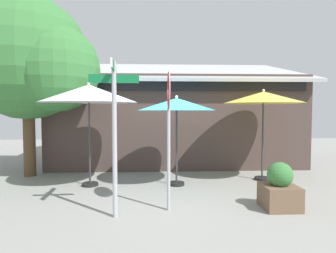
{
  "coord_description": "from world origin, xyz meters",
  "views": [
    {
      "loc": [
        -0.19,
        -7.15,
        2.04
      ],
      "look_at": [
        0.19,
        1.2,
        1.6
      ],
      "focal_mm": 30.44,
      "sensor_mm": 36.0,
      "label": 1
    }
  ],
  "objects": [
    {
      "name": "ground_plane",
      "position": [
        0.0,
        0.0,
        -0.05
      ],
      "size": [
        28.0,
        28.0,
        0.1
      ],
      "primitive_type": "cube",
      "color": "gray"
    },
    {
      "name": "patio_umbrella_ivory_left",
      "position": [
        -1.98,
        0.66,
        2.51
      ],
      "size": [
        2.62,
        2.62,
        2.84
      ],
      "color": "black",
      "rests_on": "ground"
    },
    {
      "name": "street_sign_post",
      "position": [
        -0.96,
        -1.71,
        1.85
      ],
      "size": [
        0.94,
        1.0,
        2.98
      ],
      "color": "#A8AAB2",
      "rests_on": "ground"
    },
    {
      "name": "patio_umbrella_teal_center",
      "position": [
        0.4,
        0.63,
        2.21
      ],
      "size": [
        2.15,
        2.15,
        2.48
      ],
      "color": "black",
      "rests_on": "ground"
    },
    {
      "name": "patio_umbrella_mustard_right",
      "position": [
        3.0,
        1.12,
        2.43
      ],
      "size": [
        2.34,
        2.34,
        2.7
      ],
      "color": "black",
      "rests_on": "ground"
    },
    {
      "name": "cafe_building",
      "position": [
        0.64,
        4.78,
        1.75
      ],
      "size": [
        9.66,
        5.37,
        4.41
      ],
      "color": "#473833",
      "rests_on": "ground"
    },
    {
      "name": "stop_sign",
      "position": [
        0.09,
        -1.37,
        2.01
      ],
      "size": [
        0.07,
        0.81,
        2.86
      ],
      "color": "#A8AAB2",
      "rests_on": "ground"
    },
    {
      "name": "sidewalk_planter",
      "position": [
        2.42,
        -1.38,
        0.42
      ],
      "size": [
        0.71,
        0.71,
        0.98
      ],
      "color": "brown",
      "rests_on": "ground"
    },
    {
      "name": "shade_tree",
      "position": [
        -3.91,
        1.85,
        3.59
      ],
      "size": [
        4.22,
        3.8,
        5.59
      ],
      "color": "brown",
      "rests_on": "ground"
    }
  ]
}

